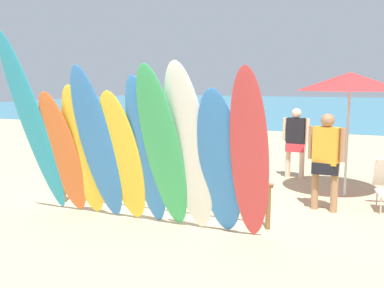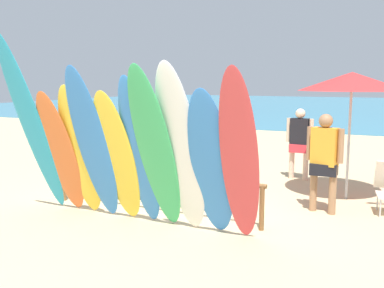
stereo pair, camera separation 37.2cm
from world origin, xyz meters
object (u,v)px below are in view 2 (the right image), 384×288
object	(u,v)px
surfboard_teal_0	(32,126)
surfboard_blue_8	(211,165)
surfboard_rack	(152,180)
surfboard_yellow_2	(80,151)
beachgoer_near_rack	(299,139)
surfboard_orange_1	(61,153)
surfboard_blue_5	(140,153)
surfboard_red_9	(240,159)
beach_umbrella	(352,82)
surfboard_green_6	(155,150)
beachgoer_strolling	(324,156)
surfboard_blue_3	(93,145)
surfboard_white_7	(181,150)
surfboard_yellow_4	(117,158)

from	to	relation	value
surfboard_teal_0	surfboard_blue_8	world-z (taller)	surfboard_teal_0
surfboard_rack	surfboard_yellow_2	xyz separation A→B (m)	(-0.88, -0.57, 0.47)
beachgoer_near_rack	surfboard_rack	bearing A→B (deg)	70.55
surfboard_orange_1	surfboard_blue_5	distance (m)	1.42
surfboard_yellow_2	surfboard_red_9	size ratio (longest dim) A/B	0.88
surfboard_blue_5	surfboard_blue_8	world-z (taller)	surfboard_blue_5
surfboard_red_9	beach_umbrella	size ratio (longest dim) A/B	1.08
surfboard_blue_8	beachgoer_near_rack	bearing A→B (deg)	84.23
surfboard_teal_0	beach_umbrella	xyz separation A→B (m)	(4.22, 3.02, 0.66)
surfboard_yellow_2	surfboard_green_6	distance (m)	1.39
surfboard_orange_1	beachgoer_strolling	bearing A→B (deg)	26.71
surfboard_blue_5	surfboard_blue_3	bearing A→B (deg)	-174.64
surfboard_yellow_2	surfboard_rack	bearing A→B (deg)	30.58
surfboard_red_9	beachgoer_near_rack	size ratio (longest dim) A/B	1.60
surfboard_teal_0	surfboard_yellow_2	world-z (taller)	surfboard_teal_0
surfboard_orange_1	surfboard_white_7	world-z (taller)	surfboard_white_7
surfboard_teal_0	surfboard_blue_5	bearing A→B (deg)	8.75
beachgoer_strolling	beachgoer_near_rack	bearing A→B (deg)	124.46
surfboard_blue_5	surfboard_blue_8	bearing A→B (deg)	-1.76
surfboard_white_7	surfboard_blue_8	world-z (taller)	surfboard_white_7
surfboard_blue_3	surfboard_green_6	size ratio (longest dim) A/B	0.99
surfboard_rack	surfboard_green_6	distance (m)	1.06
surfboard_orange_1	surfboard_yellow_2	bearing A→B (deg)	7.06
surfboard_rack	surfboard_green_6	xyz separation A→B (m)	(0.49, -0.71, 0.60)
surfboard_red_9	surfboard_green_6	bearing A→B (deg)	173.60
surfboard_teal_0	beachgoer_strolling	xyz separation A→B (m)	(3.97, 1.99, -0.48)
surfboard_yellow_2	beachgoer_strolling	bearing A→B (deg)	26.38
beach_umbrella	beachgoer_near_rack	bearing A→B (deg)	133.07
surfboard_white_7	surfboard_blue_5	bearing A→B (deg)	-179.93
surfboard_yellow_4	surfboard_blue_8	world-z (taller)	surfboard_blue_8
surfboard_orange_1	beachgoer_strolling	size ratio (longest dim) A/B	1.31
surfboard_rack	surfboard_yellow_2	size ratio (longest dim) A/B	1.75
beachgoer_near_rack	beach_umbrella	bearing A→B (deg)	137.88
surfboard_blue_3	surfboard_yellow_2	bearing A→B (deg)	163.16
surfboard_blue_3	beachgoer_near_rack	size ratio (longest dim) A/B	1.61
surfboard_blue_3	surfboard_yellow_4	size ratio (longest dim) A/B	1.17
surfboard_green_6	surfboard_teal_0	bearing A→B (deg)	-174.20
surfboard_teal_0	beachgoer_near_rack	xyz separation A→B (m)	(3.14, 4.17, -0.51)
surfboard_orange_1	surfboard_yellow_2	size ratio (longest dim) A/B	0.97
surfboard_blue_5	beach_umbrella	size ratio (longest dim) A/B	1.01
surfboard_yellow_2	surfboard_green_6	xyz separation A→B (m)	(1.38, -0.14, 0.13)
surfboard_green_6	surfboard_blue_3	bearing A→B (deg)	-177.12
surfboard_rack	beachgoer_strolling	bearing A→B (deg)	27.13
surfboard_blue_5	surfboard_red_9	xyz separation A→B (m)	(1.48, -0.11, 0.05)
surfboard_green_6	beachgoer_strolling	size ratio (longest dim) A/B	1.56
surfboard_orange_1	surfboard_white_7	distance (m)	2.08
surfboard_white_7	beach_umbrella	size ratio (longest dim) A/B	1.09
surfboard_blue_5	surfboard_white_7	size ratio (longest dim) A/B	0.93
surfboard_orange_1	beachgoer_strolling	world-z (taller)	surfboard_orange_1
surfboard_rack	surfboard_yellow_4	xyz separation A→B (m)	(-0.18, -0.62, 0.44)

